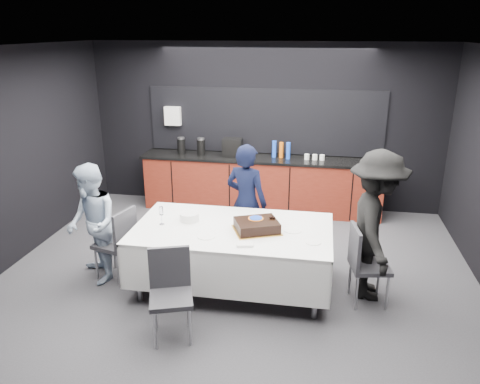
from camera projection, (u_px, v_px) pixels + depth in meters
name	position (u px, v px, depth m)	size (l,w,h in m)	color
ground	(239.00, 270.00, 6.13)	(6.00, 6.00, 0.00)	#3D3D42
room_shell	(239.00, 130.00, 5.51)	(6.04, 5.04, 2.82)	white
kitchenette	(261.00, 180.00, 8.01)	(4.10, 0.64, 2.05)	#5B180E
party_table	(233.00, 238.00, 5.54)	(2.32, 1.32, 0.78)	#99999E
cake_assembly	(257.00, 226.00, 5.39)	(0.63, 0.58, 0.16)	gold
plate_stack	(189.00, 217.00, 5.68)	(0.23, 0.23, 0.10)	white
loose_plate_near	(206.00, 236.00, 5.26)	(0.21, 0.21, 0.01)	white
loose_plate_right_a	(293.00, 230.00, 5.41)	(0.20, 0.20, 0.01)	white
loose_plate_right_b	(313.00, 242.00, 5.12)	(0.18, 0.18, 0.01)	white
loose_plate_far	(246.00, 213.00, 5.92)	(0.20, 0.20, 0.01)	white
fork_pile	(245.00, 244.00, 5.04)	(0.18, 0.11, 0.03)	white
champagne_flute	(161.00, 212.00, 5.53)	(0.06, 0.06, 0.22)	white
chair_left	(119.00, 239.00, 5.77)	(0.51, 0.51, 0.92)	#2D2D32
chair_right	(363.00, 260.00, 5.26)	(0.49, 0.49, 0.92)	#2D2D32
chair_near	(170.00, 287.00, 4.71)	(0.53, 0.53, 0.92)	#2D2D32
person_center	(246.00, 203.00, 6.22)	(0.58, 0.38, 1.60)	black
person_left	(92.00, 224.00, 5.67)	(0.73, 0.57, 1.49)	#A5B8D0
person_right	(375.00, 226.00, 5.29)	(1.14, 0.65, 1.76)	black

